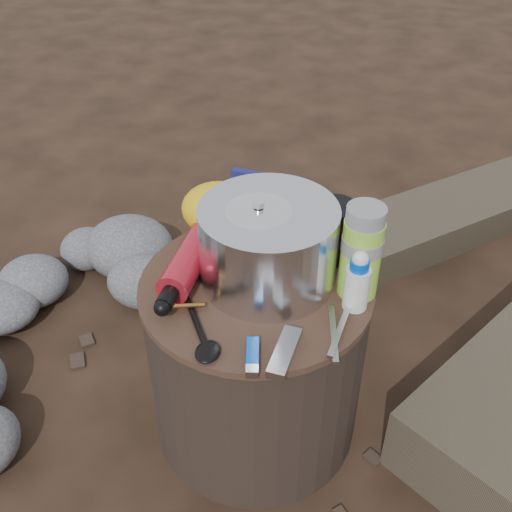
% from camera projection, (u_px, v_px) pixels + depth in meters
% --- Properties ---
extents(ground, '(60.00, 60.00, 0.00)m').
position_uv_depth(ground, '(256.00, 419.00, 1.41)').
color(ground, black).
rests_on(ground, ground).
extents(stump, '(0.45, 0.45, 0.41)m').
position_uv_depth(stump, '(256.00, 358.00, 1.29)').
color(stump, black).
rests_on(stump, ground).
extents(rock_ring, '(0.40, 0.87, 0.17)m').
position_uv_depth(rock_ring, '(51.00, 320.00, 1.55)').
color(rock_ring, '#57565B').
rests_on(rock_ring, ground).
extents(log_small, '(1.16, 1.07, 0.11)m').
position_uv_depth(log_small, '(402.00, 233.00, 1.90)').
color(log_small, '#3C3327').
rests_on(log_small, ground).
extents(foil_windscreen, '(0.26, 0.26, 0.16)m').
position_uv_depth(foil_windscreen, '(268.00, 245.00, 1.13)').
color(foil_windscreen, silver).
rests_on(foil_windscreen, stump).
extents(camping_pot, '(0.17, 0.17, 0.17)m').
position_uv_depth(camping_pot, '(258.00, 244.00, 1.12)').
color(camping_pot, white).
rests_on(camping_pot, stump).
extents(fuel_bottle, '(0.07, 0.26, 0.06)m').
position_uv_depth(fuel_bottle, '(190.00, 259.00, 1.17)').
color(fuel_bottle, '#AD1A29').
rests_on(fuel_bottle, stump).
extents(thermos, '(0.07, 0.07, 0.18)m').
position_uv_depth(thermos, '(361.00, 252.00, 1.09)').
color(thermos, '#95D23B').
rests_on(thermos, stump).
extents(travel_mug, '(0.08, 0.08, 0.12)m').
position_uv_depth(travel_mug, '(334.00, 232.00, 1.19)').
color(travel_mug, black).
rests_on(travel_mug, stump).
extents(stuff_sack, '(0.16, 0.13, 0.11)m').
position_uv_depth(stuff_sack, '(220.00, 209.00, 1.26)').
color(stuff_sack, yellow).
rests_on(stuff_sack, stump).
extents(food_pouch, '(0.10, 0.04, 0.13)m').
position_uv_depth(food_pouch, '(254.00, 202.00, 1.27)').
color(food_pouch, '#121358').
rests_on(food_pouch, stump).
extents(lighter, '(0.04, 0.08, 0.01)m').
position_uv_depth(lighter, '(253.00, 353.00, 1.01)').
color(lighter, '#0049CB').
rests_on(lighter, stump).
extents(multitool, '(0.04, 0.11, 0.02)m').
position_uv_depth(multitool, '(285.00, 352.00, 1.01)').
color(multitool, '#AFAEB3').
rests_on(multitool, stump).
extents(pot_grabber, '(0.04, 0.14, 0.01)m').
position_uv_depth(pot_grabber, '(334.00, 332.00, 1.05)').
color(pot_grabber, '#AFAEB3').
rests_on(pot_grabber, stump).
extents(spork, '(0.12, 0.16, 0.01)m').
position_uv_depth(spork, '(196.00, 321.00, 1.07)').
color(spork, black).
rests_on(spork, stump).
extents(squeeze_bottle, '(0.05, 0.05, 0.11)m').
position_uv_depth(squeeze_bottle, '(357.00, 283.00, 1.08)').
color(squeeze_bottle, silver).
rests_on(squeeze_bottle, stump).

